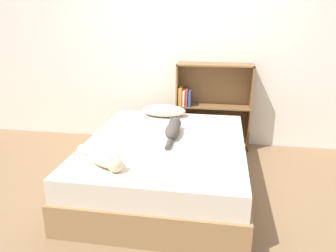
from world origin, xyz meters
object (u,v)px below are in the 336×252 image
pillow (164,111)px  cat_light (104,157)px  bed (166,164)px  cat_dark (173,129)px  bookshelf (211,105)px

pillow → cat_light: size_ratio=0.99×
bed → pillow: (-0.16, 0.80, 0.32)m
cat_light → cat_dark: (0.45, 0.80, -0.00)m
bed → bookshelf: size_ratio=1.81×
pillow → bookshelf: 0.69m
pillow → cat_dark: cat_dark is taller
cat_light → cat_dark: cat_dark is taller
cat_light → bookshelf: bookshelf is taller
bed → cat_light: (-0.40, -0.62, 0.32)m
pillow → cat_dark: bearing=-71.7°
bed → cat_dark: cat_dark is taller
pillow → cat_dark: 0.66m
bed → bookshelf: (0.39, 1.22, 0.31)m
bookshelf → pillow: bearing=-143.0°
bed → cat_light: cat_light is taller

